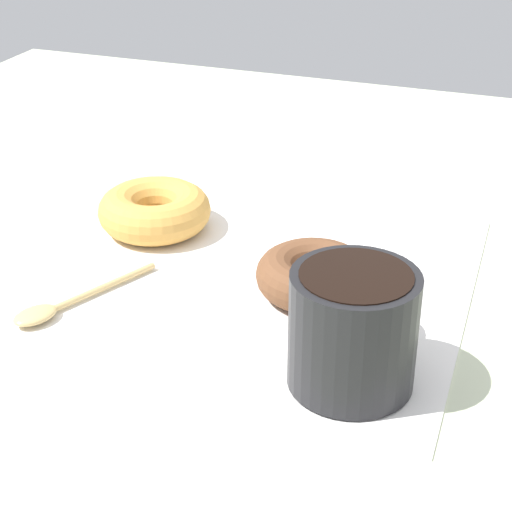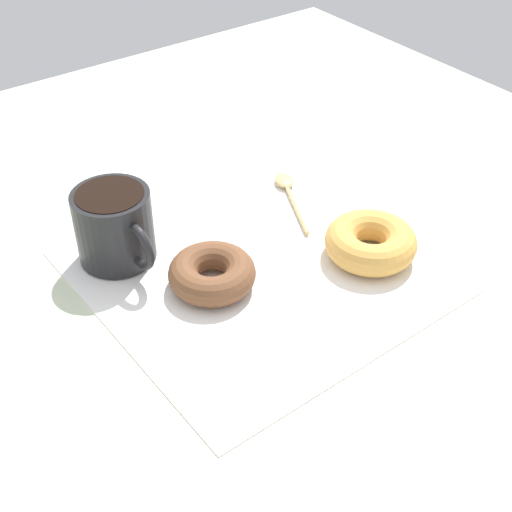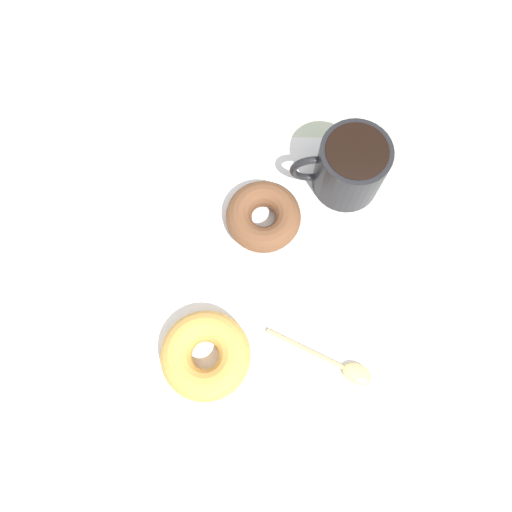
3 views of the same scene
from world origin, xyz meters
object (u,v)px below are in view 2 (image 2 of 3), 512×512
donut_far (212,273)px  spoon (288,188)px  coffee_cup (115,225)px  donut_near_cup (371,242)px

donut_far → spoon: donut_far is taller
coffee_cup → donut_far: bearing=-151.0°
coffee_cup → donut_near_cup: coffee_cup is taller
donut_near_cup → donut_far: donut_near_cup is taller
donut_near_cup → coffee_cup: bearing=54.1°
donut_near_cup → spoon: bearing=-2.8°
spoon → coffee_cup: bearing=88.2°
coffee_cup → spoon: size_ratio=0.93×
coffee_cup → donut_near_cup: size_ratio=1.14×
donut_near_cup → donut_far: size_ratio=1.10×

